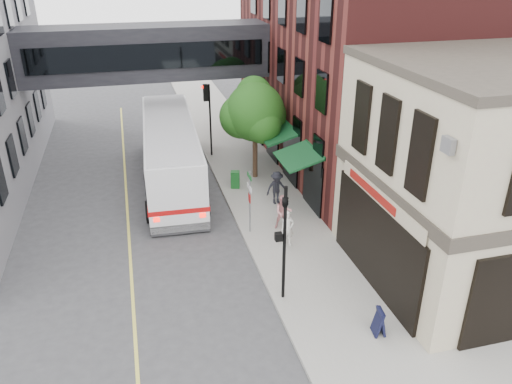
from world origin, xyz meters
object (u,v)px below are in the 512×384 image
bus (171,150)px  pedestrian_b (283,212)px  pedestrian_a (287,229)px  sandwich_board (379,322)px  pedestrian_c (277,188)px  newspaper_box (235,179)px

bus → pedestrian_b: bearing=-57.8°
pedestrian_a → sandwich_board: 6.24m
pedestrian_c → sandwich_board: (0.49, -10.12, -0.39)m
pedestrian_a → sandwich_board: bearing=-83.0°
pedestrian_c → newspaper_box: (-1.61, 2.40, -0.40)m
pedestrian_b → pedestrian_c: bearing=89.0°
pedestrian_b → sandwich_board: (0.94, -7.62, -0.35)m
bus → sandwich_board: (5.28, -14.51, -1.25)m
pedestrian_c → pedestrian_b: bearing=-107.8°
pedestrian_b → sandwich_board: size_ratio=1.73×
pedestrian_c → sandwich_board: size_ratio=1.82×
pedestrian_c → sandwich_board: bearing=-95.0°
pedestrian_a → bus: bearing=111.4°
pedestrian_c → sandwich_board: 10.14m
pedestrian_a → pedestrian_b: size_ratio=1.00×
bus → sandwich_board: size_ratio=13.18×
pedestrian_b → sandwich_board: pedestrian_b is taller
sandwich_board → pedestrian_c: bearing=101.0°
pedestrian_c → pedestrian_a: bearing=-108.2°
bus → pedestrian_b: size_ratio=7.64×
pedestrian_b → newspaper_box: (-1.17, 4.91, -0.36)m
pedestrian_a → newspaper_box: pedestrian_a is taller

